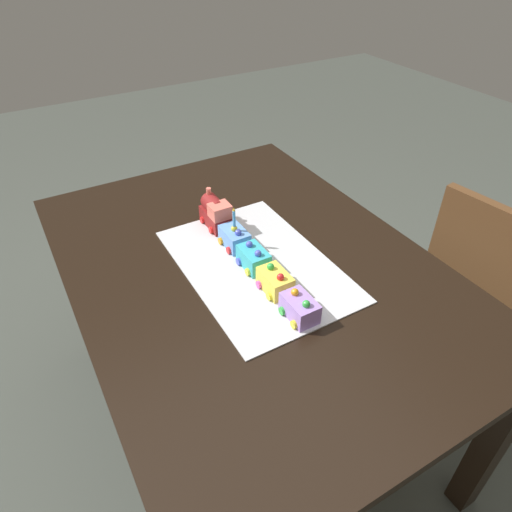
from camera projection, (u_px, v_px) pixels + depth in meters
name	position (u px, v px, depth m)	size (l,w,h in m)	color
ground_plane	(252.00, 410.00, 1.80)	(8.00, 8.00, 0.00)	#474C44
dining_table	(251.00, 290.00, 1.41)	(1.40, 1.00, 0.74)	black
chair	(489.00, 291.00, 1.65)	(0.45, 0.45, 0.86)	brown
cake_board	(256.00, 265.00, 1.34)	(0.60, 0.40, 0.00)	silver
cake_locomotive	(216.00, 213.00, 1.47)	(0.14, 0.08, 0.12)	maroon
cake_car_gondola_sky_blue	(235.00, 238.00, 1.40)	(0.10, 0.08, 0.07)	#669EEA
cake_car_flatbed_turquoise	(254.00, 258.00, 1.32)	(0.10, 0.08, 0.07)	#38B7C6
cake_car_caboose_lemon	(275.00, 281.00, 1.24)	(0.10, 0.08, 0.07)	#F4E04C
cake_car_tanker_lavender	(300.00, 308.00, 1.15)	(0.10, 0.08, 0.07)	#AD84E0
birthday_candle	(234.00, 217.00, 1.35)	(0.01, 0.01, 0.07)	#4CA5E5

